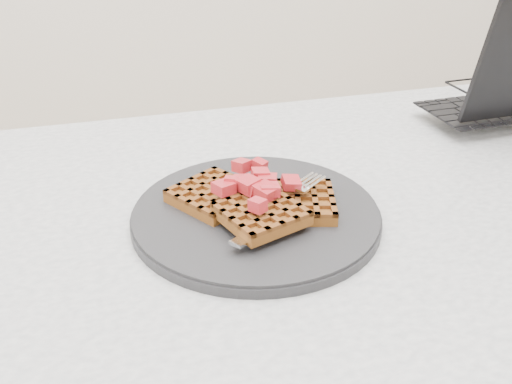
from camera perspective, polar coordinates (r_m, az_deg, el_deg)
table at (r=0.81m, az=9.67°, el=-8.40°), size 1.20×0.80×0.75m
plate at (r=0.71m, az=0.00°, el=-2.27°), size 0.31×0.31×0.02m
waffles at (r=0.69m, az=0.10°, el=-1.06°), size 0.21×0.19×0.03m
strawberry_pile at (r=0.68m, az=0.00°, el=1.03°), size 0.15×0.15×0.02m
fork at (r=0.68m, az=3.02°, el=-2.01°), size 0.16×0.13×0.02m
laptop at (r=1.13m, az=24.20°, el=9.02°), size 0.36×0.27×0.24m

